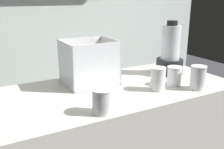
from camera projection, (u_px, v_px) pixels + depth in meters
name	position (u px, v px, depth m)	size (l,w,h in m)	color
back_wall_unit	(64.00, 13.00, 1.96)	(2.60, 0.24, 2.50)	silver
carrot_display_bin	(88.00, 70.00, 1.49)	(0.29, 0.25, 0.25)	white
blender_pitcher	(170.00, 54.00, 1.65)	(0.17, 0.17, 0.34)	black
juice_cup_pomegranate_far_left	(102.00, 102.00, 1.11)	(0.09, 0.09, 0.11)	white
juice_cup_mango_left	(158.00, 80.00, 1.38)	(0.08, 0.08, 0.13)	white
juice_cup_mango_middle	(174.00, 77.00, 1.46)	(0.08, 0.08, 0.11)	white
juice_cup_pomegranate_right	(198.00, 79.00, 1.40)	(0.09, 0.09, 0.13)	white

